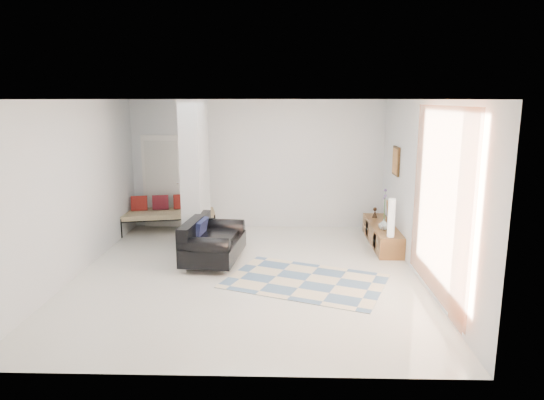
{
  "coord_description": "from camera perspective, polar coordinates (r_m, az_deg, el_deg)",
  "views": [
    {
      "loc": [
        0.62,
        -7.51,
        2.81
      ],
      "look_at": [
        0.39,
        0.6,
        1.11
      ],
      "focal_mm": 32.0,
      "sensor_mm": 36.0,
      "label": 1
    }
  ],
  "objects": [
    {
      "name": "hallway_door",
      "position": [
        10.96,
        -12.78,
        2.14
      ],
      "size": [
        0.85,
        0.06,
        2.04
      ],
      "primitive_type": "cube",
      "color": "white",
      "rests_on": "floor"
    },
    {
      "name": "floor",
      "position": [
        8.04,
        -2.94,
        -8.63
      ],
      "size": [
        6.0,
        6.0,
        0.0
      ],
      "primitive_type": "plane",
      "color": "silver",
      "rests_on": "ground"
    },
    {
      "name": "daybed",
      "position": [
        10.71,
        -12.19,
        -1.38
      ],
      "size": [
        2.08,
        1.24,
        0.77
      ],
      "rotation": [
        0.0,
        0.0,
        0.22
      ],
      "color": "black",
      "rests_on": "floor"
    },
    {
      "name": "wall_right",
      "position": [
        7.93,
        17.17,
        1.07
      ],
      "size": [
        0.0,
        6.0,
        6.0
      ],
      "primitive_type": "plane",
      "rotation": [
        1.57,
        0.0,
        -1.57
      ],
      "color": "silver",
      "rests_on": "ground"
    },
    {
      "name": "media_console",
      "position": [
        9.76,
        12.81,
        -3.95
      ],
      "size": [
        0.45,
        1.96,
        0.8
      ],
      "color": "brown",
      "rests_on": "floor"
    },
    {
      "name": "area_rug",
      "position": [
        7.72,
        3.91,
        -9.49
      ],
      "size": [
        2.79,
        2.34,
        0.01
      ],
      "primitive_type": "cube",
      "rotation": [
        0.0,
        0.0,
        -0.37
      ],
      "color": "beige",
      "rests_on": "floor"
    },
    {
      "name": "ceiling",
      "position": [
        7.54,
        -3.17,
        11.74
      ],
      "size": [
        6.0,
        6.0,
        0.0
      ],
      "primitive_type": "plane",
      "rotation": [
        3.14,
        0.0,
        0.0
      ],
      "color": "white",
      "rests_on": "wall_back"
    },
    {
      "name": "cylinder_lamp",
      "position": [
        8.84,
        13.86,
        -2.05
      ],
      "size": [
        0.13,
        0.13,
        0.69
      ],
      "primitive_type": "cylinder",
      "color": "white",
      "rests_on": "media_console"
    },
    {
      "name": "curtain",
      "position": [
        6.82,
        19.08,
        -0.32
      ],
      "size": [
        0.0,
        2.55,
        2.55
      ],
      "primitive_type": "plane",
      "rotation": [
        1.57,
        0.0,
        1.57
      ],
      "color": "#D56A38",
      "rests_on": "wall_right"
    },
    {
      "name": "wall_left",
      "position": [
        8.35,
        -22.21,
        1.23
      ],
      "size": [
        0.0,
        6.0,
        6.0
      ],
      "primitive_type": "plane",
      "rotation": [
        1.57,
        0.0,
        1.57
      ],
      "color": "silver",
      "rests_on": "ground"
    },
    {
      "name": "vase",
      "position": [
        9.33,
        13.01,
        -2.79
      ],
      "size": [
        0.2,
        0.2,
        0.2
      ],
      "primitive_type": "imported",
      "rotation": [
        0.0,
        0.0,
        0.0
      ],
      "color": "silver",
      "rests_on": "media_console"
    },
    {
      "name": "wall_front",
      "position": [
        4.77,
        -5.95,
        -5.42
      ],
      "size": [
        6.0,
        0.0,
        6.0
      ],
      "primitive_type": "plane",
      "rotation": [
        -1.57,
        0.0,
        0.0
      ],
      "color": "silver",
      "rests_on": "ground"
    },
    {
      "name": "wall_back",
      "position": [
        10.62,
        -1.75,
        4.2
      ],
      "size": [
        6.0,
        0.0,
        6.0
      ],
      "primitive_type": "plane",
      "rotation": [
        1.57,
        0.0,
        0.0
      ],
      "color": "silver",
      "rests_on": "ground"
    },
    {
      "name": "partition_column",
      "position": [
        9.38,
        -8.98,
        3.04
      ],
      "size": [
        0.35,
        1.2,
        2.8
      ],
      "primitive_type": "cube",
      "color": "#B3B7BB",
      "rests_on": "floor"
    },
    {
      "name": "bronze_figurine",
      "position": [
        10.22,
        12.01,
        -1.45
      ],
      "size": [
        0.12,
        0.12,
        0.22
      ],
      "primitive_type": null,
      "rotation": [
        0.0,
        0.0,
        -0.16
      ],
      "color": "black",
      "rests_on": "media_console"
    },
    {
      "name": "wall_art",
      "position": [
        9.52,
        14.39,
        4.46
      ],
      "size": [
        0.04,
        0.45,
        0.55
      ],
      "primitive_type": "cube",
      "color": "#3E2711",
      "rests_on": "wall_right"
    },
    {
      "name": "loveseat",
      "position": [
        8.56,
        -7.26,
        -4.9
      ],
      "size": [
        1.02,
        1.57,
        0.76
      ],
      "rotation": [
        0.0,
        0.0,
        -0.11
      ],
      "color": "silver",
      "rests_on": "floor"
    }
  ]
}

